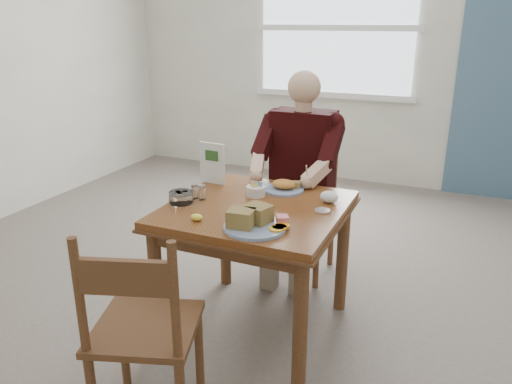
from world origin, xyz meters
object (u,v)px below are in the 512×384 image
at_px(table, 256,225).
at_px(near_plate, 254,221).
at_px(chair_near, 142,331).
at_px(far_plate, 284,186).
at_px(chair_far, 302,205).
at_px(diner, 299,161).

relative_size(table, near_plate, 2.88).
distance_m(chair_near, far_plate, 1.20).
relative_size(chair_far, chair_near, 1.00).
bearing_deg(far_plate, chair_near, -99.06).
relative_size(chair_near, diner, 0.69).
bearing_deg(far_plate, table, -100.12).
bearing_deg(chair_far, table, -90.00).
relative_size(chair_far, near_plate, 2.97).
height_order(diner, near_plate, diner).
distance_m(near_plate, far_plate, 0.57).
height_order(table, far_plate, far_plate).
height_order(chair_near, near_plate, chair_near).
bearing_deg(table, chair_far, 90.00).
xyz_separation_m(diner, far_plate, (0.05, -0.42, -0.04)).
xyz_separation_m(table, near_plate, (0.11, -0.28, 0.15)).
bearing_deg(chair_near, diner, 85.20).
bearing_deg(diner, chair_far, 90.01).
relative_size(table, chair_far, 0.97).
distance_m(chair_near, near_plate, 0.70).
height_order(table, near_plate, near_plate).
height_order(chair_far, near_plate, chair_far).
relative_size(chair_far, far_plate, 3.17).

